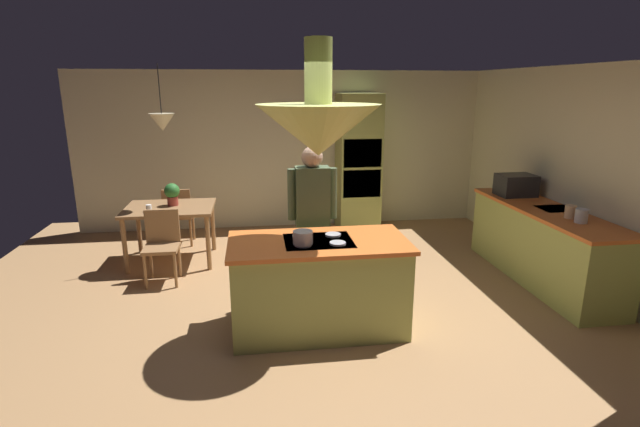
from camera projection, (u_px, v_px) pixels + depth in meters
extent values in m
plane|color=#AD7F51|center=(316.00, 318.00, 4.86)|extent=(8.16, 8.16, 0.00)
cube|color=beige|center=(288.00, 150.00, 7.83)|extent=(6.80, 0.10, 2.55)
cube|color=beige|center=(595.00, 180.00, 5.35)|extent=(0.10, 7.20, 2.55)
cube|color=#A8B259|center=(318.00, 287.00, 4.56)|extent=(1.63, 0.81, 0.86)
cube|color=orange|center=(318.00, 243.00, 4.44)|extent=(1.69, 0.87, 0.04)
cube|color=black|center=(318.00, 241.00, 4.44)|extent=(0.64, 0.52, 0.01)
cylinder|color=#B2B2B7|center=(303.00, 245.00, 4.29)|extent=(0.15, 0.15, 0.02)
cylinder|color=#B2B2B7|center=(338.00, 243.00, 4.33)|extent=(0.15, 0.15, 0.02)
cylinder|color=#B2B2B7|center=(300.00, 236.00, 4.53)|extent=(0.15, 0.15, 0.02)
cylinder|color=#B2B2B7|center=(333.00, 235.00, 4.58)|extent=(0.15, 0.15, 0.02)
cube|color=#A8B259|center=(542.00, 246.00, 5.71)|extent=(0.62, 2.37, 0.86)
cube|color=orange|center=(547.00, 210.00, 5.59)|extent=(0.66, 2.41, 0.04)
cube|color=#B2B2B7|center=(558.00, 215.00, 5.63)|extent=(0.48, 0.36, 0.16)
cube|color=#A8B259|center=(358.00, 163.00, 7.64)|extent=(0.66, 0.62, 2.20)
cube|color=black|center=(363.00, 153.00, 7.31)|extent=(0.60, 0.04, 0.44)
cube|color=black|center=(362.00, 184.00, 7.43)|extent=(0.60, 0.04, 0.44)
cube|color=#996C43|center=(170.00, 208.00, 6.25)|extent=(1.14, 0.90, 0.04)
cylinder|color=#996C43|center=(125.00, 247.00, 5.91)|extent=(0.06, 0.06, 0.72)
cylinder|color=#996C43|center=(208.00, 243.00, 6.05)|extent=(0.06, 0.06, 0.72)
cylinder|color=#996C43|center=(139.00, 229.00, 6.66)|extent=(0.06, 0.06, 0.72)
cylinder|color=#996C43|center=(213.00, 226.00, 6.79)|extent=(0.06, 0.06, 0.72)
cylinder|color=tan|center=(305.00, 262.00, 5.23)|extent=(0.14, 0.14, 0.84)
cylinder|color=tan|center=(321.00, 261.00, 5.25)|extent=(0.14, 0.14, 0.84)
cube|color=#4C6042|center=(312.00, 197.00, 5.05)|extent=(0.36, 0.22, 0.64)
cylinder|color=#4C6042|center=(292.00, 195.00, 5.01)|extent=(0.09, 0.09, 0.55)
cylinder|color=#4C6042|center=(333.00, 193.00, 5.07)|extent=(0.09, 0.09, 0.55)
sphere|color=tan|center=(312.00, 157.00, 4.94)|extent=(0.23, 0.23, 0.23)
cone|color=#A8B259|center=(318.00, 130.00, 4.17)|extent=(1.10, 1.10, 0.45)
cylinder|color=#A8B259|center=(318.00, 71.00, 4.04)|extent=(0.24, 0.24, 0.55)
cone|color=beige|center=(162.00, 122.00, 5.96)|extent=(0.32, 0.32, 0.22)
cylinder|color=black|center=(159.00, 89.00, 5.85)|extent=(0.01, 0.01, 0.60)
cube|color=#996C43|center=(161.00, 248.00, 5.61)|extent=(0.40, 0.40, 0.04)
cube|color=#996C43|center=(162.00, 226.00, 5.73)|extent=(0.40, 0.04, 0.42)
cylinder|color=#996C43|center=(145.00, 272.00, 5.49)|extent=(0.04, 0.04, 0.43)
cylinder|color=#996C43|center=(175.00, 271.00, 5.53)|extent=(0.04, 0.04, 0.43)
cylinder|color=#996C43|center=(151.00, 262.00, 5.81)|extent=(0.04, 0.04, 0.43)
cylinder|color=#996C43|center=(180.00, 260.00, 5.86)|extent=(0.04, 0.04, 0.43)
cube|color=#996C43|center=(179.00, 215.00, 7.05)|extent=(0.40, 0.40, 0.04)
cube|color=#996C43|center=(176.00, 204.00, 6.82)|extent=(0.40, 0.04, 0.42)
cylinder|color=#996C43|center=(194.00, 226.00, 7.29)|extent=(0.04, 0.04, 0.43)
cylinder|color=#996C43|center=(171.00, 227.00, 7.25)|extent=(0.04, 0.04, 0.43)
cylinder|color=#996C43|center=(191.00, 233.00, 6.97)|extent=(0.04, 0.04, 0.43)
cylinder|color=#996C43|center=(167.00, 233.00, 6.92)|extent=(0.04, 0.04, 0.43)
cylinder|color=#99382D|center=(173.00, 201.00, 6.30)|extent=(0.14, 0.14, 0.12)
sphere|color=#2D722D|center=(172.00, 191.00, 6.27)|extent=(0.20, 0.20, 0.20)
cylinder|color=white|center=(149.00, 208.00, 5.99)|extent=(0.07, 0.07, 0.09)
cylinder|color=silver|center=(581.00, 216.00, 5.00)|extent=(0.13, 0.13, 0.15)
cylinder|color=#E0B78C|center=(570.00, 212.00, 5.17)|extent=(0.12, 0.12, 0.14)
cube|color=#232326|center=(516.00, 185.00, 6.23)|extent=(0.46, 0.36, 0.28)
cylinder|color=#B2B2B7|center=(303.00, 237.00, 4.27)|extent=(0.18, 0.18, 0.12)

